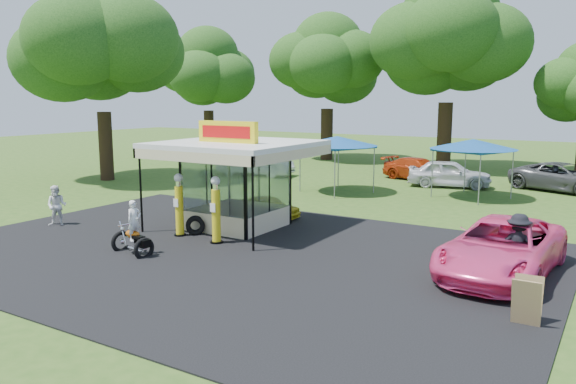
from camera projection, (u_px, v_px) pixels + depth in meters
name	position (u px, v px, depth m)	size (l,w,h in m)	color
ground	(191.00, 268.00, 16.77)	(120.00, 120.00, 0.00)	#305219
asphalt_apron	(232.00, 252.00, 18.44)	(20.00, 14.00, 0.04)	black
gas_station_kiosk	(237.00, 183.00, 21.70)	(5.40, 5.40, 4.18)	white
gas_pump_left	(179.00, 207.00, 20.43)	(0.44, 0.44, 2.34)	black
gas_pump_right	(216.00, 212.00, 19.38)	(0.45, 0.45, 2.39)	black
motorcycle	(134.00, 233.00, 18.08)	(1.64, 0.99, 1.88)	black
spare_tires	(195.00, 226.00, 20.81)	(0.90, 0.81, 0.73)	black
a_frame_sign	(527.00, 302.00, 12.46)	(0.62, 0.56, 1.10)	#593819
kiosk_car	(268.00, 207.00, 23.77)	(1.13, 2.82, 0.96)	yellow
pink_sedan	(502.00, 248.00, 16.00)	(2.66, 5.77, 1.60)	#FA448C
spectator_west	(57.00, 206.00, 22.21)	(0.79, 0.62, 1.62)	white
spectator_east_a	(518.00, 246.00, 15.76)	(1.19, 0.69, 1.85)	black
bg_car_a	(256.00, 163.00, 36.71)	(1.74, 5.00, 1.65)	silver
bg_car_b	(419.00, 169.00, 34.75)	(1.90, 4.67, 1.36)	#B3320D
bg_car_c	(449.00, 174.00, 31.93)	(1.85, 4.59, 1.56)	silver
bg_car_d	(564.00, 177.00, 30.43)	(2.58, 5.60, 1.55)	#4C4C4E
tent_west	(337.00, 141.00, 29.90)	(4.33, 4.33, 3.03)	gray
tent_east	(473.00, 145.00, 28.16)	(4.29, 4.29, 3.00)	gray
oak_far_a	(208.00, 75.00, 49.52)	(9.28, 9.28, 11.00)	black
oak_far_b	(327.00, 69.00, 45.29)	(9.67, 9.67, 11.53)	black
oak_far_c	(448.00, 48.00, 39.08)	(11.33, 11.33, 13.36)	black
oak_near	(101.00, 52.00, 33.63)	(10.77, 10.77, 12.40)	black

